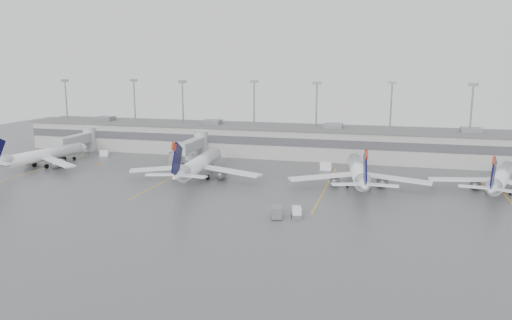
% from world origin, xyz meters
% --- Properties ---
extents(ground, '(260.00, 260.00, 0.00)m').
position_xyz_m(ground, '(0.00, 0.00, 0.00)').
color(ground, '#4D4D50').
rests_on(ground, ground).
extents(terminal, '(152.00, 17.00, 9.45)m').
position_xyz_m(terminal, '(-0.01, 57.98, 4.17)').
color(terminal, '#A5A6A1').
rests_on(terminal, ground).
extents(light_masts, '(142.40, 8.00, 20.60)m').
position_xyz_m(light_masts, '(0.00, 63.75, 12.03)').
color(light_masts, gray).
rests_on(light_masts, ground).
extents(jet_bridge_left, '(4.00, 17.20, 7.00)m').
position_xyz_m(jet_bridge_left, '(-55.50, 45.72, 3.87)').
color(jet_bridge_left, '#A2A5A8').
rests_on(jet_bridge_left, ground).
extents(jet_bridge_right, '(4.00, 17.20, 7.00)m').
position_xyz_m(jet_bridge_right, '(-20.50, 45.72, 3.87)').
color(jet_bridge_right, '#A2A5A8').
rests_on(jet_bridge_right, ground).
extents(stand_markings, '(105.25, 40.00, 0.01)m').
position_xyz_m(stand_markings, '(-0.00, 24.00, 0.01)').
color(stand_markings, '#E2AD0D').
rests_on(stand_markings, ground).
extents(jet_far_left, '(26.89, 30.41, 9.92)m').
position_xyz_m(jet_far_left, '(-53.55, 25.71, 3.08)').
color(jet_far_left, white).
rests_on(jet_far_left, ground).
extents(jet_mid_left, '(30.09, 33.82, 10.94)m').
position_xyz_m(jet_mid_left, '(-11.07, 23.85, 3.40)').
color(jet_mid_left, white).
rests_on(jet_mid_left, ground).
extents(jet_mid_right, '(29.05, 32.77, 10.63)m').
position_xyz_m(jet_mid_right, '(24.06, 25.55, 3.30)').
color(jet_mid_right, white).
rests_on(jet_mid_right, ground).
extents(jet_far_right, '(25.76, 29.32, 9.78)m').
position_xyz_m(jet_far_right, '(51.65, 27.90, 3.04)').
color(jet_far_right, white).
rests_on(jet_far_right, ground).
extents(baggage_tug, '(2.34, 3.07, 1.77)m').
position_xyz_m(baggage_tug, '(15.36, 1.58, 0.69)').
color(baggage_tug, white).
rests_on(baggage_tug, ground).
extents(baggage_cart, '(2.45, 3.41, 1.98)m').
position_xyz_m(baggage_cart, '(12.16, 0.38, 1.03)').
color(baggage_cart, slate).
rests_on(baggage_cart, ground).
extents(gse_uld_a, '(2.64, 2.18, 1.60)m').
position_xyz_m(gse_uld_a, '(-47.10, 43.59, 0.80)').
color(gse_uld_a, white).
rests_on(gse_uld_a, ground).
extents(gse_uld_b, '(2.80, 2.37, 1.68)m').
position_xyz_m(gse_uld_b, '(-21.62, 44.31, 0.84)').
color(gse_uld_b, white).
rests_on(gse_uld_b, ground).
extents(gse_uld_c, '(2.76, 1.85, 1.94)m').
position_xyz_m(gse_uld_c, '(15.36, 41.02, 0.97)').
color(gse_uld_c, white).
rests_on(gse_uld_c, ground).
extents(gse_loader, '(3.00, 3.96, 2.21)m').
position_xyz_m(gse_loader, '(-25.48, 42.51, 1.10)').
color(gse_loader, slate).
rests_on(gse_loader, ground).
extents(cone_a, '(0.40, 0.40, 0.64)m').
position_xyz_m(cone_a, '(-41.73, 32.23, 0.32)').
color(cone_a, orange).
rests_on(cone_a, ground).
extents(cone_b, '(0.41, 0.41, 0.65)m').
position_xyz_m(cone_b, '(-23.61, 35.01, 0.33)').
color(cone_b, orange).
rests_on(cone_b, ground).
extents(cone_c, '(0.44, 0.44, 0.70)m').
position_xyz_m(cone_c, '(18.53, 37.51, 0.35)').
color(cone_c, orange).
rests_on(cone_c, ground).
extents(cone_d, '(0.49, 0.49, 0.78)m').
position_xyz_m(cone_d, '(49.52, 34.59, 0.39)').
color(cone_d, orange).
rests_on(cone_d, ground).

